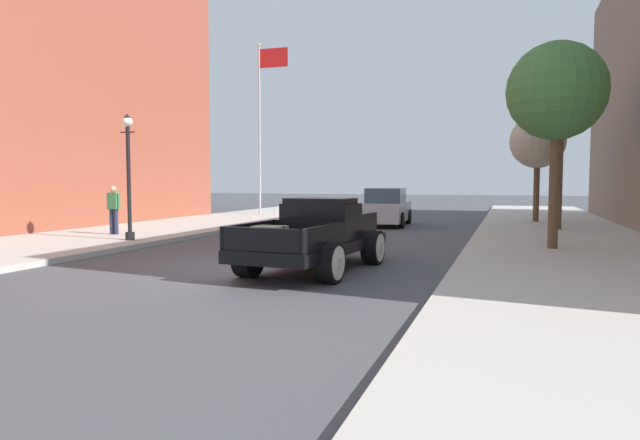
{
  "coord_description": "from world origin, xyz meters",
  "views": [
    {
      "loc": [
        5.65,
        -11.59,
        1.96
      ],
      "look_at": [
        1.22,
        1.48,
        1.0
      ],
      "focal_mm": 31.56,
      "sensor_mm": 36.0,
      "label": 1
    }
  ],
  "objects_px": {
    "car_background_silver": "(386,208)",
    "pedestrian_sidewalk_left": "(114,207)",
    "flagpole": "(263,110)",
    "street_tree_second": "(561,103)",
    "street_tree_nearest": "(557,92)",
    "street_tree_third": "(538,142)",
    "street_lamp_near": "(128,167)",
    "hotrod_truck_black": "(319,235)"
  },
  "relations": [
    {
      "from": "street_lamp_near",
      "to": "pedestrian_sidewalk_left",
      "type": "bearing_deg",
      "value": 141.08
    },
    {
      "from": "car_background_silver",
      "to": "street_lamp_near",
      "type": "relative_size",
      "value": 1.14
    },
    {
      "from": "street_tree_second",
      "to": "street_tree_third",
      "type": "relative_size",
      "value": 1.26
    },
    {
      "from": "hotrod_truck_black",
      "to": "pedestrian_sidewalk_left",
      "type": "distance_m",
      "value": 9.57
    },
    {
      "from": "hotrod_truck_black",
      "to": "street_tree_third",
      "type": "bearing_deg",
      "value": 71.27
    },
    {
      "from": "flagpole",
      "to": "street_tree_nearest",
      "type": "height_order",
      "value": "flagpole"
    },
    {
      "from": "pedestrian_sidewalk_left",
      "to": "street_lamp_near",
      "type": "height_order",
      "value": "street_lamp_near"
    },
    {
      "from": "street_lamp_near",
      "to": "street_tree_nearest",
      "type": "height_order",
      "value": "street_tree_nearest"
    },
    {
      "from": "car_background_silver",
      "to": "pedestrian_sidewalk_left",
      "type": "bearing_deg",
      "value": -131.46
    },
    {
      "from": "car_background_silver",
      "to": "pedestrian_sidewalk_left",
      "type": "height_order",
      "value": "pedestrian_sidewalk_left"
    },
    {
      "from": "hotrod_truck_black",
      "to": "street_tree_second",
      "type": "relative_size",
      "value": 0.83
    },
    {
      "from": "street_tree_second",
      "to": "car_background_silver",
      "type": "bearing_deg",
      "value": 167.81
    },
    {
      "from": "street_tree_second",
      "to": "street_tree_third",
      "type": "xyz_separation_m",
      "value": [
        -0.61,
        4.1,
        -1.15
      ]
    },
    {
      "from": "hotrod_truck_black",
      "to": "flagpole",
      "type": "height_order",
      "value": "flagpole"
    },
    {
      "from": "flagpole",
      "to": "street_tree_second",
      "type": "xyz_separation_m",
      "value": [
        14.42,
        -5.13,
        -0.91
      ]
    },
    {
      "from": "hotrod_truck_black",
      "to": "street_tree_second",
      "type": "distance_m",
      "value": 13.09
    },
    {
      "from": "street_lamp_near",
      "to": "flagpole",
      "type": "bearing_deg",
      "value": 96.91
    },
    {
      "from": "car_background_silver",
      "to": "pedestrian_sidewalk_left",
      "type": "xyz_separation_m",
      "value": [
        -7.56,
        -8.56,
        0.32
      ]
    },
    {
      "from": "pedestrian_sidewalk_left",
      "to": "street_tree_third",
      "type": "relative_size",
      "value": 0.34
    },
    {
      "from": "street_tree_nearest",
      "to": "street_tree_third",
      "type": "relative_size",
      "value": 1.14
    },
    {
      "from": "street_lamp_near",
      "to": "flagpole",
      "type": "xyz_separation_m",
      "value": [
        -1.64,
        13.55,
        3.39
      ]
    },
    {
      "from": "flagpole",
      "to": "car_background_silver",
      "type": "bearing_deg",
      "value": -25.8
    },
    {
      "from": "flagpole",
      "to": "street_tree_nearest",
      "type": "xyz_separation_m",
      "value": [
        13.8,
        -11.69,
        -1.46
      ]
    },
    {
      "from": "car_background_silver",
      "to": "hotrod_truck_black",
      "type": "bearing_deg",
      "value": -84.76
    },
    {
      "from": "pedestrian_sidewalk_left",
      "to": "street_tree_nearest",
      "type": "distance_m",
      "value": 14.22
    },
    {
      "from": "car_background_silver",
      "to": "street_tree_third",
      "type": "height_order",
      "value": "street_tree_third"
    },
    {
      "from": "pedestrian_sidewalk_left",
      "to": "street_tree_third",
      "type": "bearing_deg",
      "value": 38.9
    },
    {
      "from": "street_tree_second",
      "to": "street_tree_third",
      "type": "distance_m",
      "value": 4.3
    },
    {
      "from": "hotrod_truck_black",
      "to": "street_tree_nearest",
      "type": "distance_m",
      "value": 7.67
    },
    {
      "from": "street_tree_second",
      "to": "street_tree_nearest",
      "type": "bearing_deg",
      "value": -95.32
    },
    {
      "from": "street_lamp_near",
      "to": "car_background_silver",
      "type": "bearing_deg",
      "value": 59.29
    },
    {
      "from": "hotrod_truck_black",
      "to": "car_background_silver",
      "type": "xyz_separation_m",
      "value": [
        -1.15,
        12.51,
        0.01
      ]
    },
    {
      "from": "street_tree_nearest",
      "to": "street_tree_third",
      "type": "bearing_deg",
      "value": 89.99
    },
    {
      "from": "street_tree_second",
      "to": "flagpole",
      "type": "bearing_deg",
      "value": 160.42
    },
    {
      "from": "flagpole",
      "to": "street_lamp_near",
      "type": "bearing_deg",
      "value": -83.09
    },
    {
      "from": "hotrod_truck_black",
      "to": "street_tree_third",
      "type": "height_order",
      "value": "street_tree_third"
    },
    {
      "from": "flagpole",
      "to": "street_tree_nearest",
      "type": "distance_m",
      "value": 18.15
    },
    {
      "from": "street_lamp_near",
      "to": "street_tree_nearest",
      "type": "distance_m",
      "value": 12.45
    },
    {
      "from": "pedestrian_sidewalk_left",
      "to": "flagpole",
      "type": "relative_size",
      "value": 0.18
    },
    {
      "from": "pedestrian_sidewalk_left",
      "to": "street_tree_nearest",
      "type": "relative_size",
      "value": 0.3
    },
    {
      "from": "flagpole",
      "to": "street_tree_second",
      "type": "relative_size",
      "value": 1.52
    },
    {
      "from": "hotrod_truck_black",
      "to": "car_background_silver",
      "type": "distance_m",
      "value": 12.57
    }
  ]
}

